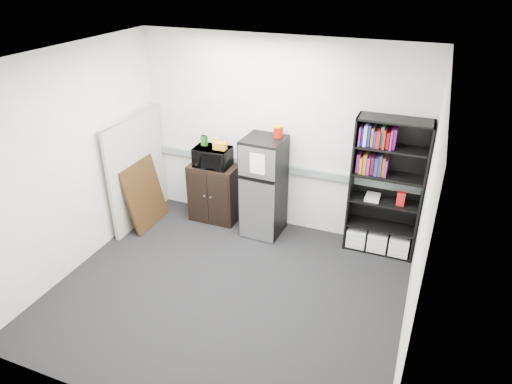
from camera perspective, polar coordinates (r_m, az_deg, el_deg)
floor at (r=5.57m, az=-3.60°, el=-12.30°), size 4.00×4.00×0.00m
wall_back at (r=6.31m, az=2.77°, el=6.93°), size 4.00×0.02×2.70m
wall_right at (r=4.44m, az=20.05°, el=-4.25°), size 0.02×3.50×2.70m
wall_left at (r=5.90m, az=-21.94°, el=3.40°), size 0.02×3.50×2.70m
ceiling at (r=4.37m, az=-4.67°, el=16.04°), size 4.00×3.50×0.02m
electrical_raceway at (r=6.45m, az=2.59°, el=3.10°), size 3.92×0.05×0.10m
wall_note at (r=6.35m, az=-0.23°, el=9.02°), size 0.14×0.00×0.10m
bookshelf at (r=6.04m, az=15.92°, el=0.33°), size 0.90×0.34×1.85m
cubicle_partition at (r=6.80m, az=-14.59°, el=2.69°), size 0.06×1.30×1.62m
cabinet at (r=6.79m, az=-5.19°, el=-0.05°), size 0.70×0.47×0.87m
microwave at (r=6.53m, az=-5.47°, el=4.39°), size 0.52×0.36×0.28m
snack_box_a at (r=6.54m, az=-6.56°, el=6.42°), size 0.08×0.06×0.15m
snack_box_b at (r=6.54m, az=-6.43°, el=6.40°), size 0.08×0.07×0.15m
snack_box_c at (r=6.46m, az=-5.03°, el=6.17°), size 0.08×0.07×0.14m
snack_bag at (r=6.39m, az=-4.54°, el=5.75°), size 0.18×0.10×0.10m
refrigerator at (r=6.31m, az=0.93°, el=0.63°), size 0.56×0.58×1.43m
coffee_can at (r=6.05m, az=2.80°, el=7.70°), size 0.13×0.13×0.18m
framed_poster at (r=6.81m, az=-13.76°, el=-0.23°), size 0.25×0.76×0.96m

